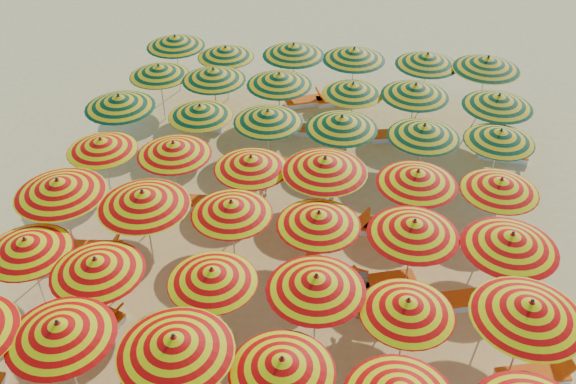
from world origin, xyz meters
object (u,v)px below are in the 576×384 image
object	(u,v)px
lounger_11	(383,282)
umbrella_33	(342,122)
umbrella_13	(96,265)
beachgoer_b	(360,295)
umbrella_45	(354,54)
lounger_8	(534,376)
umbrella_7	(59,330)
umbrella_22	(414,228)
umbrella_36	(159,70)
lounger_12	(475,298)
umbrella_34	(424,131)
umbrella_41	(498,101)
umbrella_8	(175,344)
umbrella_32	(268,116)
umbrella_31	(200,111)
umbrella_44	(294,50)
umbrella_12	(26,245)
umbrella_20	(231,208)
umbrella_9	(282,365)
umbrella_16	(408,306)
lounger_14	(342,225)
lounger_9	(94,249)
umbrella_42	(175,41)
lounger_22	(504,154)
umbrella_25	(174,148)
lounger_17	(324,174)
umbrella_37	(214,74)
umbrella_19	(143,199)
lounger_15	(393,226)
umbrella_14	(212,276)
umbrella_17	(530,310)
umbrella_24	(101,145)
lounger_10	(335,272)
umbrella_21	(319,219)
lounger_24	(336,100)
umbrella_15	(316,283)
umbrella_35	(500,136)
umbrella_23	(511,241)
umbrella_43	(226,52)
lounger_19	(293,128)
lounger_23	(305,101)
umbrella_40	(415,90)
umbrella_47	(487,63)
lounger_7	(95,313)
lounger_18	(204,123)
umbrella_18	(59,187)

from	to	relation	value
lounger_11	umbrella_33	bearing A→B (deg)	-90.33
umbrella_13	beachgoer_b	bearing A→B (deg)	13.74
umbrella_45	lounger_8	distance (m)	13.72
umbrella_7	umbrella_22	bearing A→B (deg)	32.55
umbrella_36	lounger_12	xyz separation A→B (m)	(11.37, -7.73, -1.93)
umbrella_34	umbrella_41	world-z (taller)	umbrella_41
umbrella_8	umbrella_32	xyz separation A→B (m)	(-0.01, 9.68, -0.20)
umbrella_31	umbrella_44	world-z (taller)	umbrella_44
umbrella_12	umbrella_22	xyz separation A→B (m)	(9.55, 2.22, 0.15)
umbrella_13	umbrella_20	size ratio (longest dim) A/B	0.94
umbrella_9	umbrella_32	bearing A→B (deg)	103.24
umbrella_16	lounger_14	bearing A→B (deg)	111.77
umbrella_36	lounger_9	distance (m)	7.94
umbrella_42	lounger_22	distance (m)	13.35
umbrella_7	umbrella_32	world-z (taller)	umbrella_7
umbrella_25	lounger_17	xyz separation A→B (m)	(4.37, 2.22, -1.98)
umbrella_9	umbrella_37	distance (m)	13.04
umbrella_19	lounger_15	distance (m)	7.58
umbrella_14	umbrella_17	xyz separation A→B (m)	(7.22, -0.09, 0.32)
umbrella_24	lounger_9	xyz separation A→B (m)	(0.56, -2.65, -1.89)
lounger_15	umbrella_24	bearing A→B (deg)	173.89
umbrella_24	lounger_22	size ratio (longest dim) A/B	1.61
umbrella_41	lounger_10	world-z (taller)	umbrella_41
umbrella_31	umbrella_36	world-z (taller)	umbrella_36
umbrella_21	lounger_9	distance (m)	6.87
lounger_14	lounger_24	xyz separation A→B (m)	(-1.08, 7.70, 0.00)
umbrella_31	umbrella_20	bearing A→B (deg)	-64.73
umbrella_15	umbrella_35	xyz separation A→B (m)	(4.77, 7.50, -0.13)
umbrella_23	umbrella_43	bearing A→B (deg)	135.46
umbrella_13	lounger_12	xyz separation A→B (m)	(9.37, 2.49, -2.00)
umbrella_35	umbrella_19	bearing A→B (deg)	-151.26
umbrella_31	lounger_19	size ratio (longest dim) A/B	1.35
umbrella_36	lounger_23	xyz separation A→B (m)	(5.18, 2.08, -1.93)
umbrella_7	umbrella_40	xyz separation A→B (m)	(7.30, 12.19, -0.02)
umbrella_24	umbrella_47	distance (m)	14.05
umbrella_16	umbrella_33	bearing A→B (deg)	107.32
lounger_7	umbrella_34	bearing A→B (deg)	59.72
umbrella_17	umbrella_47	world-z (taller)	umbrella_17
umbrella_22	lounger_18	world-z (taller)	umbrella_22
umbrella_42	lounger_19	world-z (taller)	umbrella_42
umbrella_14	lounger_22	size ratio (longest dim) A/B	1.52
umbrella_15	lounger_23	bearing A→B (deg)	100.01
umbrella_20	beachgoer_b	distance (m)	4.12
lounger_14	lounger_17	size ratio (longest dim) A/B	0.98
umbrella_18	lounger_15	world-z (taller)	umbrella_18
lounger_8	umbrella_8	bearing A→B (deg)	177.71
umbrella_20	umbrella_37	bearing A→B (deg)	108.93
umbrella_35	lounger_11	size ratio (longest dim) A/B	1.60
umbrella_24	umbrella_47	size ratio (longest dim) A/B	0.87
umbrella_40	lounger_10	bearing A→B (deg)	-104.27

